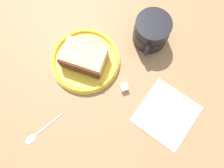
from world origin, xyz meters
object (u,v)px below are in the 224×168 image
(folded_napkin, at_px, (167,114))
(sugar_cube, at_px, (124,87))
(tea_mug, at_px, (151,32))
(small_plate, at_px, (85,60))
(teaspoon, at_px, (36,135))
(cake_slice, at_px, (84,58))

(folded_napkin, bearing_deg, sugar_cube, -150.85)
(tea_mug, xyz_separation_m, sugar_cube, (0.09, -0.13, -0.03))
(small_plate, relative_size, teaspoon, 1.65)
(teaspoon, bearing_deg, cake_slice, 120.46)
(cake_slice, height_order, sugar_cube, cake_slice)
(cake_slice, bearing_deg, tea_mug, 83.57)
(tea_mug, bearing_deg, teaspoon, -76.28)
(teaspoon, xyz_separation_m, folded_napkin, (0.11, 0.32, -0.00))
(cake_slice, relative_size, tea_mug, 1.28)
(cake_slice, relative_size, sugar_cube, 6.91)
(tea_mug, distance_m, teaspoon, 0.40)
(folded_napkin, bearing_deg, cake_slice, -151.81)
(tea_mug, bearing_deg, small_plate, -97.04)
(cake_slice, height_order, tea_mug, tea_mug)
(cake_slice, xyz_separation_m, teaspoon, (0.11, -0.20, -0.03))
(folded_napkin, bearing_deg, small_plate, -152.39)
(cake_slice, xyz_separation_m, sugar_cube, (0.11, 0.06, -0.03))
(small_plate, distance_m, tea_mug, 0.19)
(small_plate, xyz_separation_m, tea_mug, (0.02, 0.19, 0.03))
(small_plate, relative_size, tea_mug, 1.81)
(tea_mug, height_order, folded_napkin, tea_mug)
(small_plate, height_order, teaspoon, small_plate)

